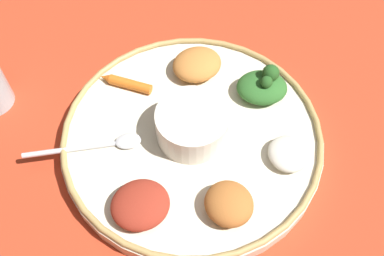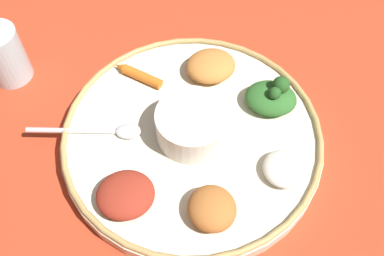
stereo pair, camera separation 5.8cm
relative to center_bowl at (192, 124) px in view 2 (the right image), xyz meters
The scene contains 12 objects.
ground_plane 0.05m from the center_bowl, ahead, with size 2.40×2.40×0.00m, color #B7381E.
platter 0.04m from the center_bowl, ahead, with size 0.35×0.35×0.02m, color beige.
platter_rim 0.02m from the center_bowl, ahead, with size 0.34×0.34×0.01m, color tan.
center_bowl is the anchor object (origin of this frame).
spoon 0.12m from the center_bowl, behind, with size 0.15×0.04×0.01m.
greens_pile 0.12m from the center_bowl, 17.00° to the left, with size 0.08×0.08×0.05m.
carrot_near_spoon 0.12m from the center_bowl, 121.14° to the left, with size 0.07×0.06×0.01m.
mound_chickpea 0.11m from the center_bowl, 85.75° to the right, with size 0.06×0.06×0.03m, color #B2662D.
mound_rice_white 0.13m from the center_bowl, 34.32° to the right, with size 0.05×0.05×0.02m, color silver.
mound_squash 0.11m from the center_bowl, 68.53° to the left, with size 0.07×0.06×0.03m, color #C67A38.
mound_beet 0.12m from the center_bowl, 137.18° to the right, with size 0.07×0.06×0.03m, color maroon.
drinking_glass 0.30m from the center_bowl, 148.36° to the left, with size 0.06×0.06×0.09m.
Camera 2 is at (-0.04, -0.32, 0.52)m, focal length 42.32 mm.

